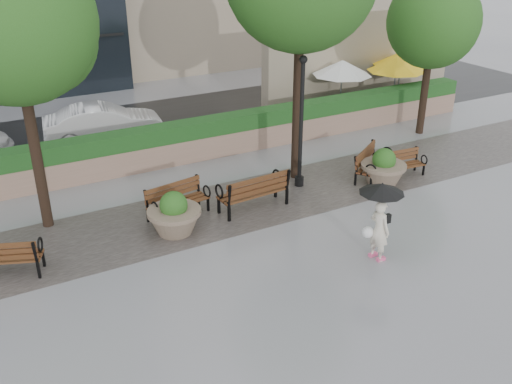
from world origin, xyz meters
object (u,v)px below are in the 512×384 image
bench_0 (2,264)px  planter_left (174,217)px  bench_3 (372,169)px  bench_4 (401,169)px  car_right (104,123)px  planter_right (383,170)px  bench_1 (178,207)px  bench_2 (254,199)px  pedestrian (380,214)px  lamppost (301,131)px

bench_0 → planter_left: bearing=-158.9°
bench_3 → bench_4: 0.96m
bench_3 → bench_4: bearing=-57.7°
car_right → planter_right: bearing=-132.3°
bench_1 → planter_right: bearing=-19.2°
bench_2 → car_right: bearing=-78.0°
bench_0 → planter_right: bearing=-159.6°
bench_3 → planter_right: 0.61m
bench_4 → pedestrian: 5.34m
bench_4 → lamppost: lamppost is taller
bench_4 → lamppost: (-3.26, 0.98, 1.54)m
bench_1 → planter_left: bearing=-127.2°
bench_4 → pedestrian: size_ratio=0.81×
planter_right → car_right: car_right is taller
bench_1 → lamppost: size_ratio=0.45×
bench_4 → car_right: (-7.46, 7.84, 0.46)m
bench_0 → bench_4: (11.99, -0.06, -0.04)m
planter_left → planter_right: 6.84m
lamppost → planter_left: bearing=-168.0°
bench_0 → bench_1: (4.67, 0.80, -0.01)m
bench_0 → pedestrian: bearing=177.8°
bench_2 → bench_3: 4.40m
bench_0 → car_right: car_right is taller
planter_left → lamppost: 4.78m
pedestrian → bench_0: bearing=58.7°
bench_1 → bench_4: bench_1 is taller
bench_0 → planter_left: size_ratio=1.37×
bench_3 → planter_left: size_ratio=1.33×
planter_right → pedestrian: (-3.00, -3.33, 0.74)m
bench_1 → planter_left: (-0.43, -0.84, 0.18)m
bench_3 → car_right: size_ratio=0.44×
bench_0 → pedestrian: size_ratio=0.98×
planter_right → bench_2: bearing=174.5°
bench_3 → lamppost: size_ratio=0.46×
planter_left → pedestrian: bearing=-42.6°
lamppost → pedestrian: bearing=-98.3°
bench_3 → bench_1: bearing=143.1°
bench_0 → bench_2: size_ratio=0.92×
lamppost → car_right: size_ratio=0.94×
bench_4 → pedestrian: pedestrian is taller
bench_1 → pedestrian: (3.41, -4.37, 0.92)m
bench_0 → bench_3: size_ratio=1.03×
bench_3 → bench_2: bearing=149.2°
bench_3 → bench_4: bench_3 is taller
bench_4 → car_right: bearing=138.9°
bench_1 → planter_right: planter_right is taller
bench_0 → car_right: size_ratio=0.45×
bench_2 → planter_right: 4.38m
bench_1 → bench_4: bearing=-16.7°
bench_1 → bench_2: (2.05, -0.62, 0.05)m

